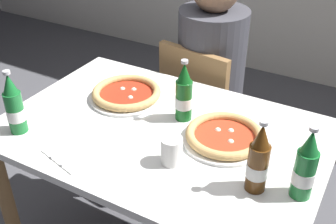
{
  "coord_description": "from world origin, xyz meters",
  "views": [
    {
      "loc": [
        0.65,
        -1.09,
        1.63
      ],
      "look_at": [
        0.0,
        0.05,
        0.8
      ],
      "focal_mm": 44.35,
      "sensor_mm": 36.0,
      "label": 1
    }
  ],
  "objects_px": {
    "chair_behind_table": "(203,108)",
    "beer_bottle_right": "(184,95)",
    "pizza_margherita_near": "(225,136)",
    "beer_bottle_left": "(258,161)",
    "paper_cup": "(172,151)",
    "dining_table_main": "(162,154)",
    "diner_seated": "(210,88)",
    "pizza_marinara_far": "(127,94)",
    "beer_bottle_center": "(14,107)",
    "napkin_with_cutlery": "(78,150)",
    "beer_bottle_extra": "(305,168)"
  },
  "relations": [
    {
      "from": "chair_behind_table",
      "to": "beer_bottle_right",
      "type": "xyz_separation_m",
      "value": [
        0.14,
        -0.5,
        0.37
      ]
    },
    {
      "from": "pizza_margherita_near",
      "to": "beer_bottle_left",
      "type": "bearing_deg",
      "value": -45.45
    },
    {
      "from": "pizza_margherita_near",
      "to": "paper_cup",
      "type": "height_order",
      "value": "paper_cup"
    },
    {
      "from": "dining_table_main",
      "to": "paper_cup",
      "type": "xyz_separation_m",
      "value": [
        0.13,
        -0.15,
        0.16
      ]
    },
    {
      "from": "beer_bottle_left",
      "to": "diner_seated",
      "type": "bearing_deg",
      "value": 122.49
    },
    {
      "from": "dining_table_main",
      "to": "diner_seated",
      "type": "relative_size",
      "value": 0.99
    },
    {
      "from": "diner_seated",
      "to": "beer_bottle_right",
      "type": "distance_m",
      "value": 0.63
    },
    {
      "from": "diner_seated",
      "to": "dining_table_main",
      "type": "bearing_deg",
      "value": -81.81
    },
    {
      "from": "pizza_margherita_near",
      "to": "pizza_marinara_far",
      "type": "xyz_separation_m",
      "value": [
        -0.48,
        0.08,
        -0.0
      ]
    },
    {
      "from": "paper_cup",
      "to": "diner_seated",
      "type": "bearing_deg",
      "value": 105.28
    },
    {
      "from": "dining_table_main",
      "to": "paper_cup",
      "type": "bearing_deg",
      "value": -49.49
    },
    {
      "from": "beer_bottle_right",
      "to": "beer_bottle_center",
      "type": "bearing_deg",
      "value": -142.5
    },
    {
      "from": "beer_bottle_center",
      "to": "napkin_with_cutlery",
      "type": "xyz_separation_m",
      "value": [
        0.27,
        0.01,
        -0.1
      ]
    },
    {
      "from": "chair_behind_table",
      "to": "paper_cup",
      "type": "bearing_deg",
      "value": 114.95
    },
    {
      "from": "pizza_margherita_near",
      "to": "beer_bottle_extra",
      "type": "xyz_separation_m",
      "value": [
        0.3,
        -0.14,
        0.08
      ]
    },
    {
      "from": "dining_table_main",
      "to": "pizza_margherita_near",
      "type": "distance_m",
      "value": 0.27
    },
    {
      "from": "beer_bottle_left",
      "to": "beer_bottle_extra",
      "type": "relative_size",
      "value": 1.0
    },
    {
      "from": "beer_bottle_center",
      "to": "beer_bottle_right",
      "type": "bearing_deg",
      "value": 37.5
    },
    {
      "from": "beer_bottle_center",
      "to": "beer_bottle_extra",
      "type": "height_order",
      "value": "same"
    },
    {
      "from": "beer_bottle_extra",
      "to": "napkin_with_cutlery",
      "type": "xyz_separation_m",
      "value": [
        -0.72,
        -0.16,
        -0.1
      ]
    },
    {
      "from": "beer_bottle_center",
      "to": "beer_bottle_right",
      "type": "relative_size",
      "value": 1.0
    },
    {
      "from": "diner_seated",
      "to": "beer_bottle_right",
      "type": "bearing_deg",
      "value": -76.75
    },
    {
      "from": "diner_seated",
      "to": "pizza_marinara_far",
      "type": "distance_m",
      "value": 0.58
    },
    {
      "from": "beer_bottle_center",
      "to": "beer_bottle_extra",
      "type": "relative_size",
      "value": 1.0
    },
    {
      "from": "beer_bottle_left",
      "to": "beer_bottle_right",
      "type": "distance_m",
      "value": 0.45
    },
    {
      "from": "paper_cup",
      "to": "beer_bottle_center",
      "type": "bearing_deg",
      "value": -168.49
    },
    {
      "from": "beer_bottle_extra",
      "to": "napkin_with_cutlery",
      "type": "bearing_deg",
      "value": -167.4
    },
    {
      "from": "beer_bottle_right",
      "to": "beer_bottle_extra",
      "type": "distance_m",
      "value": 0.54
    },
    {
      "from": "pizza_margherita_near",
      "to": "napkin_with_cutlery",
      "type": "xyz_separation_m",
      "value": [
        -0.42,
        -0.3,
        -0.02
      ]
    },
    {
      "from": "beer_bottle_extra",
      "to": "paper_cup",
      "type": "height_order",
      "value": "beer_bottle_extra"
    },
    {
      "from": "pizza_margherita_near",
      "to": "beer_bottle_right",
      "type": "bearing_deg",
      "value": 162.57
    },
    {
      "from": "chair_behind_table",
      "to": "beer_bottle_left",
      "type": "xyz_separation_m",
      "value": [
        0.51,
        -0.74,
        0.37
      ]
    },
    {
      "from": "beer_bottle_extra",
      "to": "chair_behind_table",
      "type": "bearing_deg",
      "value": 132.4
    },
    {
      "from": "pizza_margherita_near",
      "to": "beer_bottle_center",
      "type": "relative_size",
      "value": 1.22
    },
    {
      "from": "chair_behind_table",
      "to": "beer_bottle_right",
      "type": "height_order",
      "value": "beer_bottle_right"
    },
    {
      "from": "dining_table_main",
      "to": "beer_bottle_right",
      "type": "xyz_separation_m",
      "value": [
        0.03,
        0.11,
        0.22
      ]
    },
    {
      "from": "diner_seated",
      "to": "paper_cup",
      "type": "distance_m",
      "value": 0.86
    },
    {
      "from": "pizza_marinara_far",
      "to": "beer_bottle_right",
      "type": "bearing_deg",
      "value": -3.88
    },
    {
      "from": "beer_bottle_left",
      "to": "napkin_with_cutlery",
      "type": "height_order",
      "value": "beer_bottle_left"
    },
    {
      "from": "diner_seated",
      "to": "pizza_margherita_near",
      "type": "distance_m",
      "value": 0.72
    },
    {
      "from": "diner_seated",
      "to": "beer_bottle_right",
      "type": "relative_size",
      "value": 4.89
    },
    {
      "from": "chair_behind_table",
      "to": "pizza_margherita_near",
      "type": "xyz_separation_m",
      "value": [
        0.34,
        -0.56,
        0.29
      ]
    },
    {
      "from": "napkin_with_cutlery",
      "to": "beer_bottle_extra",
      "type": "bearing_deg",
      "value": 12.6
    },
    {
      "from": "diner_seated",
      "to": "paper_cup",
      "type": "bearing_deg",
      "value": -74.72
    },
    {
      "from": "paper_cup",
      "to": "beer_bottle_left",
      "type": "bearing_deg",
      "value": 3.19
    },
    {
      "from": "beer_bottle_extra",
      "to": "diner_seated",
      "type": "bearing_deg",
      "value": 130.02
    },
    {
      "from": "pizza_margherita_near",
      "to": "paper_cup",
      "type": "bearing_deg",
      "value": -118.72
    },
    {
      "from": "dining_table_main",
      "to": "beer_bottle_extra",
      "type": "distance_m",
      "value": 0.59
    },
    {
      "from": "diner_seated",
      "to": "napkin_with_cutlery",
      "type": "xyz_separation_m",
      "value": [
        -0.09,
        -0.91,
        0.17
      ]
    },
    {
      "from": "pizza_margherita_near",
      "to": "beer_bottle_left",
      "type": "relative_size",
      "value": 1.22
    }
  ]
}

